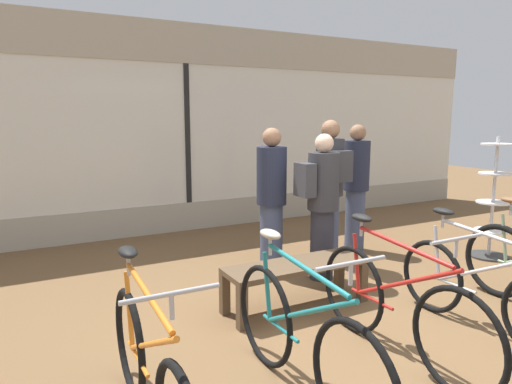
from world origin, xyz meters
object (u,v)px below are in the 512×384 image
object	(u,v)px
accessory_rack	(492,208)
display_bench	(296,271)
customer_near_rack	(321,202)
customer_near_bench	(356,185)
customer_mid_floor	(271,199)
bicycle_far_left	(149,373)
bicycle_right	(480,290)
bicycle_center	(397,306)
customer_by_window	(330,188)
bicycle_left	(301,339)

from	to	relation	value
accessory_rack	display_bench	world-z (taller)	accessory_rack
accessory_rack	customer_near_rack	world-z (taller)	customer_near_rack
customer_near_bench	customer_mid_floor	bearing A→B (deg)	-169.04
bicycle_far_left	bicycle_right	bearing A→B (deg)	-0.75
bicycle_center	customer_by_window	size ratio (longest dim) A/B	1.00
bicycle_far_left	bicycle_center	bearing A→B (deg)	-0.09
display_bench	customer_near_bench	xyz separation A→B (m)	(1.74, 1.23, 0.54)
bicycle_far_left	customer_by_window	size ratio (longest dim) A/B	0.97
bicycle_right	display_bench	xyz separation A→B (m)	(-1.07, 1.16, -0.02)
bicycle_center	accessory_rack	distance (m)	3.20
display_bench	customer_near_bench	size ratio (longest dim) A/B	0.82
bicycle_right	customer_near_bench	size ratio (longest dim) A/B	1.00
customer_near_rack	customer_near_bench	distance (m)	1.28
display_bench	customer_near_bench	world-z (taller)	customer_near_bench
display_bench	bicycle_left	bearing A→B (deg)	-121.68
accessory_rack	customer_mid_floor	bearing A→B (deg)	164.39
customer_near_rack	accessory_rack	bearing A→B (deg)	-8.78
bicycle_far_left	bicycle_center	distance (m)	1.86
bicycle_left	customer_near_bench	size ratio (longest dim) A/B	1.02
accessory_rack	customer_near_rack	bearing A→B (deg)	171.22
bicycle_left	accessory_rack	xyz separation A→B (m)	(3.83, 1.37, 0.24)
bicycle_center	bicycle_right	size ratio (longest dim) A/B	1.04
customer_near_bench	bicycle_left	bearing A→B (deg)	-135.57
bicycle_left	customer_by_window	bearing A→B (deg)	49.50
customer_near_rack	customer_mid_floor	xyz separation A→B (m)	(-0.39, 0.41, 0.01)
display_bench	customer_mid_floor	world-z (taller)	customer_mid_floor
bicycle_right	accessory_rack	world-z (taller)	accessory_rack
display_bench	customer_mid_floor	bearing A→B (deg)	73.92
bicycle_center	customer_near_rack	bearing A→B (deg)	72.98
bicycle_left	customer_near_rack	distance (m)	2.30
display_bench	customer_by_window	size ratio (longest dim) A/B	0.79
bicycle_left	accessory_rack	bearing A→B (deg)	19.71
customer_mid_floor	customer_near_bench	xyz separation A→B (m)	(1.47, 0.28, 0.01)
bicycle_left	display_bench	bearing A→B (deg)	58.32
accessory_rack	customer_mid_floor	world-z (taller)	customer_mid_floor
display_bench	customer_near_bench	distance (m)	2.20
bicycle_far_left	customer_mid_floor	distance (m)	2.90
bicycle_right	bicycle_far_left	bearing A→B (deg)	179.25
bicycle_right	customer_mid_floor	world-z (taller)	customer_mid_floor
customer_by_window	customer_mid_floor	size ratio (longest dim) A/B	1.05
accessory_rack	display_bench	size ratio (longest dim) A/B	1.11
bicycle_right	customer_by_window	distance (m)	2.15
bicycle_center	customer_mid_floor	world-z (taller)	customer_mid_floor
bicycle_far_left	bicycle_center	size ratio (longest dim) A/B	0.97
customer_mid_floor	customer_near_bench	world-z (taller)	customer_near_bench
bicycle_right	customer_by_window	xyz separation A→B (m)	(0.00, 2.08, 0.57)
bicycle_right	customer_mid_floor	size ratio (longest dim) A/B	1.01
bicycle_left	bicycle_center	size ratio (longest dim) A/B	0.98
customer_near_bench	bicycle_far_left	bearing A→B (deg)	-145.68
bicycle_far_left	bicycle_left	size ratio (longest dim) A/B	0.99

